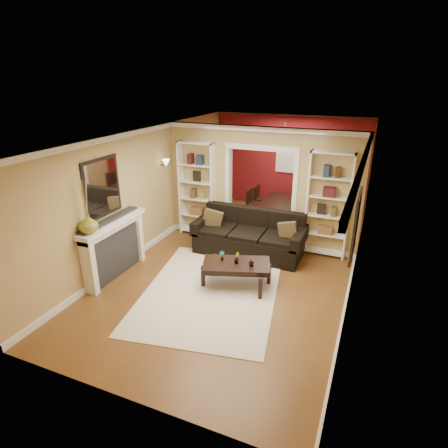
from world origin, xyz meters
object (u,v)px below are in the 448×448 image
at_px(coffee_table, 236,274).
at_px(bookshelf_left, 197,190).
at_px(dining_table, 280,210).
at_px(fireplace, 115,249).
at_px(sofa, 249,233).
at_px(bookshelf_right, 328,206).

relative_size(coffee_table, bookshelf_left, 0.54).
bearing_deg(dining_table, fireplace, 152.97).
distance_m(coffee_table, fireplace, 2.41).
xyz_separation_m(sofa, bookshelf_right, (1.56, 0.58, 0.67)).
bearing_deg(bookshelf_left, coffee_table, -48.10).
bearing_deg(sofa, bookshelf_left, 159.36).
distance_m(bookshelf_right, fireplace, 4.47).
bearing_deg(coffee_table, sofa, 80.74).
bearing_deg(bookshelf_right, bookshelf_left, 180.00).
relative_size(sofa, dining_table, 1.57).
height_order(coffee_table, bookshelf_left, bookshelf_left).
bearing_deg(bookshelf_right, dining_table, 129.81).
relative_size(bookshelf_left, dining_table, 1.48).
xyz_separation_m(fireplace, dining_table, (2.18, 4.28, -0.31)).
bearing_deg(coffee_table, bookshelf_right, 37.40).
bearing_deg(fireplace, dining_table, 62.97).
xyz_separation_m(coffee_table, bookshelf_right, (1.32, 1.98, 0.91)).
xyz_separation_m(bookshelf_left, bookshelf_right, (3.10, 0.00, 0.00)).
distance_m(bookshelf_left, fireplace, 2.65).
relative_size(coffee_table, dining_table, 0.80).
bearing_deg(dining_table, bookshelf_left, 136.78).
height_order(coffee_table, fireplace, fireplace).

